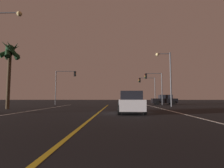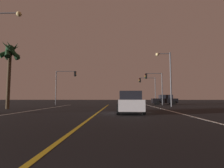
{
  "view_description": "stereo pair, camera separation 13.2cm",
  "coord_description": "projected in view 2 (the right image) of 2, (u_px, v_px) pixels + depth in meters",
  "views": [
    {
      "loc": [
        1.49,
        0.5,
        1.2
      ],
      "look_at": [
        0.75,
        25.92,
        3.2
      ],
      "focal_mm": 28.02,
      "sensor_mm": 36.0,
      "label": 1
    },
    {
      "loc": [
        1.63,
        0.5,
        1.2
      ],
      "look_at": [
        0.75,
        25.92,
        3.2
      ],
      "focal_mm": 28.02,
      "sensor_mm": 36.0,
      "label": 2
    }
  ],
  "objects": [
    {
      "name": "traffic_light_near_right",
      "position": [
        154.0,
        81.0,
        29.83
      ],
      "size": [
        3.0,
        0.36,
        5.4
      ],
      "rotation": [
        0.0,
        0.0,
        3.14
      ],
      "color": "#4C4C51",
      "rests_on": "ground"
    },
    {
      "name": "street_lamp_left_mid",
      "position": [
        2.0,
        48.0,
        14.79
      ],
      "size": [
        2.14,
        0.44,
        8.62
      ],
      "color": "#4C4C51",
      "rests_on": "ground"
    },
    {
      "name": "lane_center_divider",
      "position": [
        93.0,
        116.0,
        11.38
      ],
      "size": [
        0.16,
        35.92,
        0.01
      ],
      "primitive_type": "cube",
      "color": "gold",
      "rests_on": "ground"
    },
    {
      "name": "street_lamp_right_far",
      "position": [
        167.0,
        72.0,
        23.41
      ],
      "size": [
        2.04,
        0.44,
        7.29
      ],
      "rotation": [
        0.0,
        0.0,
        3.14
      ],
      "color": "#4C4C51",
      "rests_on": "ground"
    },
    {
      "name": "car_crossing_side",
      "position": [
        165.0,
        100.0,
        30.64
      ],
      "size": [
        4.3,
        2.02,
        1.7
      ],
      "rotation": [
        0.0,
        0.0,
        3.14
      ],
      "color": "black",
      "rests_on": "ground"
    },
    {
      "name": "traffic_light_near_left",
      "position": [
        66.0,
        80.0,
        30.37
      ],
      "size": [
        3.63,
        0.36,
        5.85
      ],
      "color": "#4C4C51",
      "rests_on": "ground"
    },
    {
      "name": "palm_tree_left_mid",
      "position": [
        10.0,
        55.0,
        19.0
      ],
      "size": [
        2.4,
        2.26,
        7.39
      ],
      "color": "#473826",
      "rests_on": "ground"
    },
    {
      "name": "lane_edge_right",
      "position": [
        192.0,
        116.0,
        11.17
      ],
      "size": [
        0.16,
        35.92,
        0.01
      ],
      "primitive_type": "cube",
      "color": "silver",
      "rests_on": "ground"
    },
    {
      "name": "traffic_light_far_right",
      "position": [
        147.0,
        84.0,
        35.31
      ],
      "size": [
        3.35,
        0.36,
        5.24
      ],
      "rotation": [
        0.0,
        0.0,
        3.14
      ],
      "color": "#4C4C51",
      "rests_on": "ground"
    },
    {
      "name": "car_lead_same_lane",
      "position": [
        130.0,
        103.0,
        13.63
      ],
      "size": [
        2.02,
        4.3,
        1.7
      ],
      "rotation": [
        0.0,
        0.0,
        1.57
      ],
      "color": "black",
      "rests_on": "ground"
    }
  ]
}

